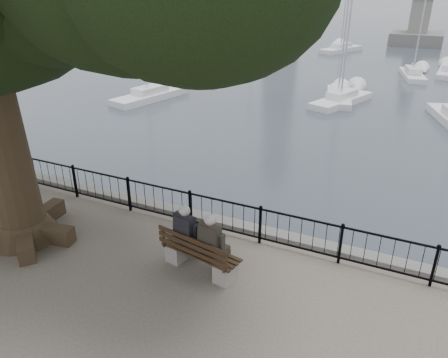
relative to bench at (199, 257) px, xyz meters
The scene contains 12 objects.
harbor 2.33m from the bench, 94.09° to the left, with size 260.00×260.00×1.20m.
railing 1.68m from the bench, 95.32° to the left, with size 22.06×0.06×1.00m.
bench is the anchor object (origin of this frame).
person_left 0.54m from the bench, 152.60° to the left, with size 0.54×0.85×1.61m.
person_right 0.53m from the bench, ahead, with size 0.54×0.85×1.61m.
lion_monument 49.14m from the bench, 87.85° to the left, with size 5.58×5.58×8.33m.
sailboat_a 19.63m from the bench, 127.31° to the left, with size 2.72×5.73×10.42m.
sailboat_b 20.56m from the bench, 92.74° to the left, with size 2.48×5.24×11.50m.
sailboat_e 33.18m from the bench, 109.63° to the left, with size 3.58×6.37×13.85m.
sailboat_f 29.79m from the bench, 84.64° to the left, with size 2.39×4.97×10.14m.
sailboat_h 40.44m from the bench, 96.84° to the left, with size 3.65×5.69×13.06m.
sailboat_i 19.72m from the bench, 91.88° to the left, with size 3.09×5.32×11.44m.
Camera 1 is at (4.18, -6.39, 6.20)m, focal length 35.00 mm.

